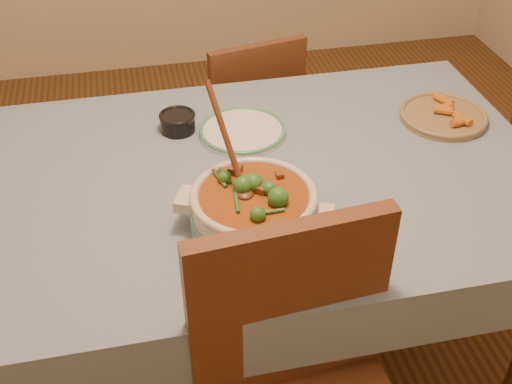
{
  "coord_description": "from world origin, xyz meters",
  "views": [
    {
      "loc": [
        -0.32,
        -1.44,
        1.84
      ],
      "look_at": [
        -0.05,
        -0.22,
        0.86
      ],
      "focal_mm": 45.0,
      "sensor_mm": 36.0,
      "label": 1
    }
  ],
  "objects_px": {
    "fried_plate": "(443,115)",
    "chair_far": "(248,116)",
    "dining_table": "(258,198)",
    "stew_casserole": "(254,208)",
    "condiment_bowl": "(178,121)",
    "white_plate": "(242,131)"
  },
  "relations": [
    {
      "from": "fried_plate",
      "to": "chair_far",
      "type": "bearing_deg",
      "value": 129.59
    },
    {
      "from": "dining_table",
      "to": "stew_casserole",
      "type": "height_order",
      "value": "stew_casserole"
    },
    {
      "from": "condiment_bowl",
      "to": "chair_far",
      "type": "bearing_deg",
      "value": 57.13
    },
    {
      "from": "dining_table",
      "to": "chair_far",
      "type": "height_order",
      "value": "chair_far"
    },
    {
      "from": "fried_plate",
      "to": "stew_casserole",
      "type": "bearing_deg",
      "value": -150.27
    },
    {
      "from": "stew_casserole",
      "to": "white_plate",
      "type": "bearing_deg",
      "value": 82.26
    },
    {
      "from": "stew_casserole",
      "to": "condiment_bowl",
      "type": "relative_size",
      "value": 3.42
    },
    {
      "from": "white_plate",
      "to": "chair_far",
      "type": "distance_m",
      "value": 0.66
    },
    {
      "from": "stew_casserole",
      "to": "chair_far",
      "type": "bearing_deg",
      "value": 79.25
    },
    {
      "from": "dining_table",
      "to": "fried_plate",
      "type": "height_order",
      "value": "fried_plate"
    },
    {
      "from": "white_plate",
      "to": "condiment_bowl",
      "type": "relative_size",
      "value": 2.65
    },
    {
      "from": "dining_table",
      "to": "fried_plate",
      "type": "distance_m",
      "value": 0.67
    },
    {
      "from": "stew_casserole",
      "to": "condiment_bowl",
      "type": "bearing_deg",
      "value": 104.07
    },
    {
      "from": "white_plate",
      "to": "fried_plate",
      "type": "bearing_deg",
      "value": -4.51
    },
    {
      "from": "condiment_bowl",
      "to": "fried_plate",
      "type": "distance_m",
      "value": 0.84
    },
    {
      "from": "fried_plate",
      "to": "chair_far",
      "type": "xyz_separation_m",
      "value": [
        -0.51,
        0.62,
        -0.31
      ]
    },
    {
      "from": "fried_plate",
      "to": "chair_far",
      "type": "height_order",
      "value": "chair_far"
    },
    {
      "from": "white_plate",
      "to": "condiment_bowl",
      "type": "distance_m",
      "value": 0.2
    },
    {
      "from": "condiment_bowl",
      "to": "fried_plate",
      "type": "height_order",
      "value": "condiment_bowl"
    },
    {
      "from": "dining_table",
      "to": "condiment_bowl",
      "type": "xyz_separation_m",
      "value": [
        -0.2,
        0.27,
        0.13
      ]
    },
    {
      "from": "white_plate",
      "to": "fried_plate",
      "type": "distance_m",
      "value": 0.65
    },
    {
      "from": "stew_casserole",
      "to": "chair_far",
      "type": "relative_size",
      "value": 0.49
    }
  ]
}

